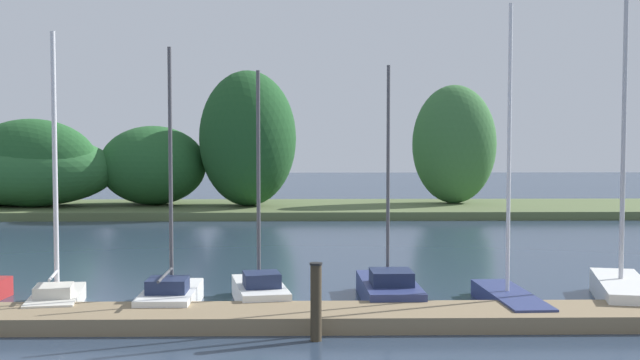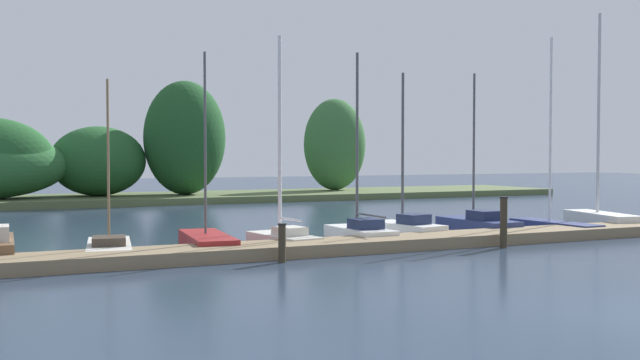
% 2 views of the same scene
% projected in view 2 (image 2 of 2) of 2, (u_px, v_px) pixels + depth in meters
% --- Properties ---
extents(dock_pier, '(25.29, 1.80, 0.35)m').
position_uv_depth(dock_pier, '(383.00, 243.00, 21.90)').
color(dock_pier, '#847051').
rests_on(dock_pier, ground).
extents(far_shore, '(52.10, 8.00, 7.32)m').
position_uv_depth(far_shore, '(107.00, 162.00, 42.85)').
color(far_shore, '#56663D').
rests_on(far_shore, ground).
extents(sailboat_1, '(1.70, 3.86, 4.96)m').
position_uv_depth(sailboat_1, '(109.00, 247.00, 20.54)').
color(sailboat_1, silver).
rests_on(sailboat_1, ground).
extents(sailboat_2, '(1.46, 3.93, 5.86)m').
position_uv_depth(sailboat_2, '(206.00, 241.00, 21.61)').
color(sailboat_2, maroon).
rests_on(sailboat_2, ground).
extents(sailboat_3, '(1.51, 3.17, 6.46)m').
position_uv_depth(sailboat_3, '(282.00, 234.00, 22.39)').
color(sailboat_3, silver).
rests_on(sailboat_3, ground).
extents(sailboat_4, '(1.20, 3.28, 6.10)m').
position_uv_depth(sailboat_4, '(359.00, 232.00, 23.50)').
color(sailboat_4, white).
rests_on(sailboat_4, ground).
extents(sailboat_5, '(1.58, 3.20, 5.60)m').
position_uv_depth(sailboat_5, '(405.00, 227.00, 24.83)').
color(sailboat_5, white).
rests_on(sailboat_5, ground).
extents(sailboat_6, '(1.39, 3.66, 5.75)m').
position_uv_depth(sailboat_6, '(476.00, 224.00, 26.35)').
color(sailboat_6, navy).
rests_on(sailboat_6, ground).
extents(sailboat_7, '(1.11, 4.04, 7.10)m').
position_uv_depth(sailboat_7, '(552.00, 223.00, 26.72)').
color(sailboat_7, navy).
rests_on(sailboat_7, ground).
extents(sailboat_8, '(1.91, 4.09, 8.29)m').
position_uv_depth(sailboat_8, '(599.00, 216.00, 28.41)').
color(sailboat_8, white).
rests_on(sailboat_8, ground).
extents(mooring_piling_1, '(0.23, 0.23, 1.03)m').
position_uv_depth(mooring_piling_1, '(282.00, 243.00, 19.13)').
color(mooring_piling_1, '#3D3323').
rests_on(mooring_piling_1, ground).
extents(mooring_piling_2, '(0.25, 0.25, 1.56)m').
position_uv_depth(mooring_piling_2, '(504.00, 222.00, 22.14)').
color(mooring_piling_2, '#3D3323').
rests_on(mooring_piling_2, ground).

